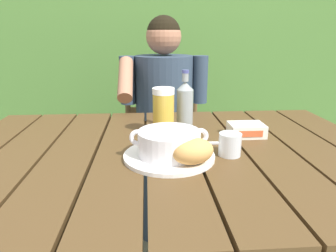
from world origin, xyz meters
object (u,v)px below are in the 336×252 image
object	(u,v)px
chair_near_diner	(163,138)
serving_plate	(169,156)
soup_bowl	(169,142)
table_knife	(202,143)
beer_glass	(164,111)
person_eating	(164,109)
bread_roll	(193,151)
butter_tub	(246,130)
water_glass_small	(230,144)
beer_bottle	(185,105)

from	to	relation	value
chair_near_diner	serving_plate	world-z (taller)	chair_near_diner
soup_bowl	table_knife	world-z (taller)	soup_bowl
soup_bowl	beer_glass	distance (m)	0.23
chair_near_diner	person_eating	xyz separation A→B (m)	(-0.00, -0.20, 0.24)
serving_plate	bread_roll	distance (m)	0.10
butter_tub	table_knife	xyz separation A→B (m)	(-0.18, -0.08, -0.02)
beer_glass	water_glass_small	distance (m)	0.30
soup_bowl	beer_bottle	world-z (taller)	beer_bottle
butter_tub	table_knife	world-z (taller)	butter_tub
chair_near_diner	beer_bottle	size ratio (longest dim) A/B	4.21
chair_near_diner	table_knife	world-z (taller)	chair_near_diner
person_eating	beer_glass	size ratio (longest dim) A/B	6.97
beer_bottle	table_knife	distance (m)	0.19
chair_near_diner	soup_bowl	xyz separation A→B (m)	(-0.03, -0.99, 0.33)
bread_roll	table_knife	xyz separation A→B (m)	(0.06, 0.18, -0.04)
beer_glass	bread_roll	bearing A→B (deg)	-77.78
person_eating	chair_near_diner	bearing A→B (deg)	89.17
chair_near_diner	butter_tub	distance (m)	0.90
chair_near_diner	bread_roll	distance (m)	1.11
table_knife	person_eating	bearing A→B (deg)	97.67
serving_plate	beer_glass	distance (m)	0.24
beer_glass	water_glass_small	size ratio (longest dim) A/B	2.46
soup_bowl	table_knife	xyz separation A→B (m)	(0.12, 0.11, -0.05)
bread_roll	butter_tub	world-z (taller)	bread_roll
soup_bowl	table_knife	size ratio (longest dim) A/B	1.39
beer_bottle	water_glass_small	world-z (taller)	beer_bottle
beer_bottle	table_knife	size ratio (longest dim) A/B	1.36
beer_bottle	bread_roll	bearing A→B (deg)	-93.34
person_eating	water_glass_small	distance (m)	0.80
serving_plate	beer_glass	xyz separation A→B (m)	(-0.00, 0.23, 0.08)
butter_tub	beer_glass	bearing A→B (deg)	171.91
person_eating	water_glass_small	size ratio (longest dim) A/B	17.17
butter_tub	beer_bottle	bearing A→B (deg)	158.38
person_eating	bread_roll	xyz separation A→B (m)	(0.03, -0.86, 0.09)
beer_bottle	person_eating	bearing A→B (deg)	95.63
bread_roll	water_glass_small	xyz separation A→B (m)	(0.13, 0.08, -0.01)
serving_plate	beer_bottle	size ratio (longest dim) A/B	1.19
serving_plate	person_eating	bearing A→B (deg)	87.81
bread_roll	beer_glass	xyz separation A→B (m)	(-0.06, 0.30, 0.04)
beer_bottle	water_glass_small	xyz separation A→B (m)	(0.11, -0.26, -0.06)
bread_roll	beer_glass	size ratio (longest dim) A/B	0.85
soup_bowl	table_knife	bearing A→B (deg)	42.05
water_glass_small	table_knife	world-z (taller)	water_glass_small
serving_plate	butter_tub	distance (m)	0.35
soup_bowl	beer_bottle	xyz separation A→B (m)	(0.08, 0.27, 0.05)
person_eating	beer_bottle	world-z (taller)	person_eating
serving_plate	water_glass_small	size ratio (longest dim) A/B	3.91
person_eating	butter_tub	distance (m)	0.66
serving_plate	table_knife	size ratio (longest dim) A/B	1.62
beer_glass	chair_near_diner	bearing A→B (deg)	87.23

